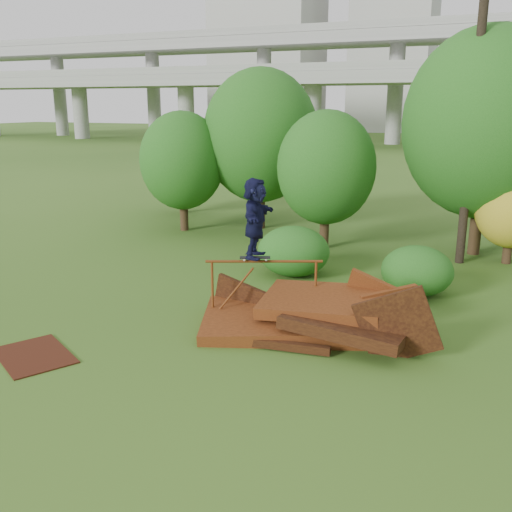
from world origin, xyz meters
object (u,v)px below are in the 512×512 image
at_px(scrap_pile, 309,317).
at_px(utility_pole, 474,108).
at_px(skater, 255,218).
at_px(flat_plate, 34,355).

bearing_deg(scrap_pile, utility_pole, 70.25).
relative_size(skater, flat_plate, 1.04).
relative_size(scrap_pile, skater, 3.08).
height_order(skater, utility_pole, utility_pole).
bearing_deg(skater, flat_plate, 126.84).
xyz_separation_m(scrap_pile, skater, (-1.42, 0.19, 2.17)).
bearing_deg(flat_plate, skater, 47.06).
height_order(scrap_pile, skater, skater).
xyz_separation_m(scrap_pile, flat_plate, (-4.85, -3.49, -0.35)).
distance_m(flat_plate, utility_pole, 14.35).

